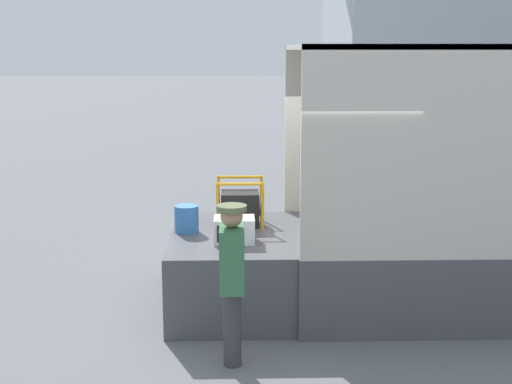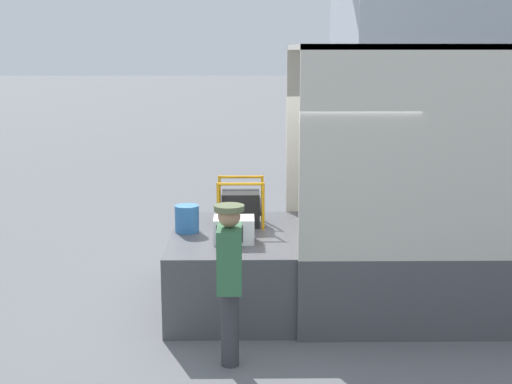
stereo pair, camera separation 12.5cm
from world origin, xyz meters
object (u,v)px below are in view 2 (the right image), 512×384
(microwave, at_px, (234,230))
(portable_generator, at_px, (242,208))
(worker_person, at_px, (230,269))
(orange_bucket, at_px, (187,219))

(microwave, xyz_separation_m, portable_generator, (0.09, 0.82, 0.08))
(microwave, bearing_deg, worker_person, -90.88)
(microwave, xyz_separation_m, worker_person, (-0.02, -1.34, -0.05))
(orange_bucket, bearing_deg, portable_generator, 26.98)
(microwave, bearing_deg, portable_generator, 83.59)
(portable_generator, bearing_deg, microwave, -96.41)
(microwave, distance_m, portable_generator, 0.83)
(microwave, height_order, orange_bucket, orange_bucket)
(orange_bucket, xyz_separation_m, worker_person, (0.56, -1.82, -0.07))
(orange_bucket, distance_m, worker_person, 1.91)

